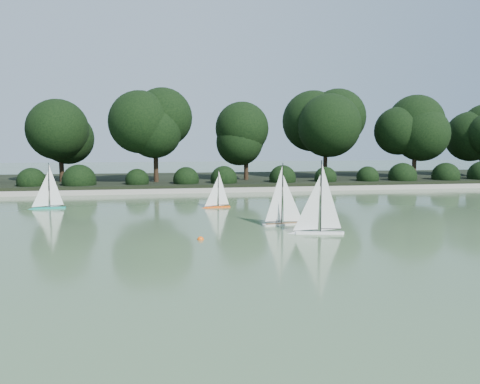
# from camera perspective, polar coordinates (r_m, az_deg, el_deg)

# --- Properties ---
(ground) EXTENTS (80.00, 80.00, 0.00)m
(ground) POSITION_cam_1_polar(r_m,az_deg,el_deg) (9.93, 7.36, -5.39)
(ground) COLOR #354E2E
(ground) RESTS_ON ground
(pond_coping) EXTENTS (40.00, 0.35, 0.18)m
(pond_coping) POSITION_cam_1_polar(r_m,az_deg,el_deg) (18.62, -0.90, 0.26)
(pond_coping) COLOR gray
(pond_coping) RESTS_ON ground
(far_bank) EXTENTS (40.00, 8.00, 0.30)m
(far_bank) POSITION_cam_1_polar(r_m,az_deg,el_deg) (22.55, -2.51, 1.41)
(far_bank) COLOR black
(far_bank) RESTS_ON ground
(tree_line) EXTENTS (26.31, 3.93, 4.39)m
(tree_line) POSITION_cam_1_polar(r_m,az_deg,el_deg) (21.15, 1.36, 7.86)
(tree_line) COLOR black
(tree_line) RESTS_ON ground
(shrub_hedge) EXTENTS (29.10, 1.10, 1.10)m
(shrub_hedge) POSITION_cam_1_polar(r_m,az_deg,el_deg) (19.47, -1.32, 1.57)
(shrub_hedge) COLOR black
(shrub_hedge) RESTS_ON ground
(sailboat_white_a) EXTENTS (1.24, 0.41, 1.69)m
(sailboat_white_a) POSITION_cam_1_polar(r_m,az_deg,el_deg) (10.21, 9.04, -3.59)
(sailboat_white_a) COLOR white
(sailboat_white_a) RESTS_ON ground
(sailboat_white_b) EXTENTS (1.16, 0.33, 1.58)m
(sailboat_white_b) POSITION_cam_1_polar(r_m,az_deg,el_deg) (11.22, 5.70, -2.79)
(sailboat_white_b) COLOR beige
(sailboat_white_b) RESTS_ON ground
(sailboat_orange) EXTENTS (0.91, 0.27, 1.24)m
(sailboat_orange) POSITION_cam_1_polar(r_m,az_deg,el_deg) (14.18, -3.04, -1.13)
(sailboat_orange) COLOR #FF5410
(sailboat_orange) RESTS_ON ground
(sailboat_teal) EXTENTS (1.07, 0.27, 1.46)m
(sailboat_teal) POSITION_cam_1_polar(r_m,az_deg,el_deg) (15.07, -22.62, -1.03)
(sailboat_teal) COLOR #169481
(sailboat_teal) RESTS_ON ground
(race_buoy) EXTENTS (0.14, 0.14, 0.14)m
(race_buoy) POSITION_cam_1_polar(r_m,az_deg,el_deg) (9.55, -4.84, -5.82)
(race_buoy) COLOR #FE5A0D
(race_buoy) RESTS_ON ground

